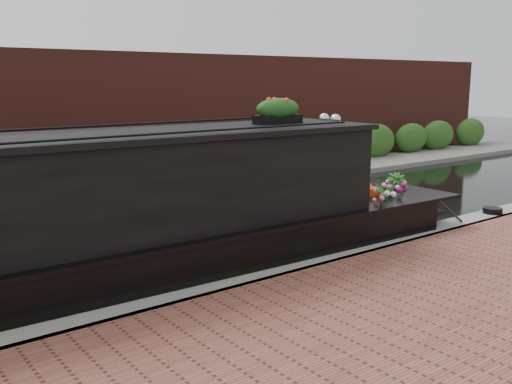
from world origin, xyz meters
TOP-DOWN VIEW (x-y plane):
  - ground at (0.00, 0.00)m, footprint 80.00×80.00m
  - near_bank_coping at (0.00, -3.30)m, footprint 40.00×0.60m
  - far_bank_path at (0.00, 4.20)m, footprint 40.00×2.40m
  - far_hedge at (0.00, 5.10)m, footprint 40.00×1.10m
  - far_brick_wall at (0.00, 7.20)m, footprint 40.00×1.00m
  - narrowboat at (-2.93, -2.04)m, footprint 13.17×2.75m
  - rope_fender at (4.01, -2.04)m, footprint 0.35×0.45m
  - coiled_mooring_rope at (5.41, -3.30)m, footprint 0.41×0.41m

SIDE VIEW (x-z plane):
  - ground at x=0.00m, z-range 0.00..0.00m
  - near_bank_coping at x=0.00m, z-range -0.25..0.25m
  - far_bank_path at x=0.00m, z-range -0.17..0.17m
  - far_hedge at x=0.00m, z-range -1.40..1.40m
  - far_brick_wall at x=0.00m, z-range -4.00..4.00m
  - rope_fender at x=4.01m, z-range 0.00..0.35m
  - coiled_mooring_rope at x=5.41m, z-range 0.25..0.37m
  - narrowboat at x=-2.93m, z-range -0.62..2.45m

